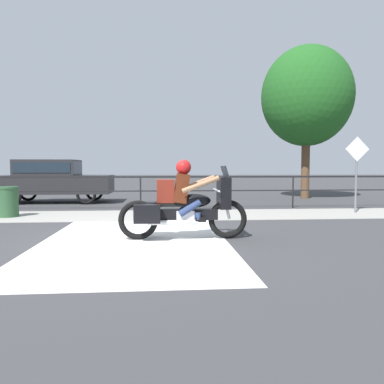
{
  "coord_description": "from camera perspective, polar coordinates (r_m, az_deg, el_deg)",
  "views": [
    {
      "loc": [
        0.71,
        -7.29,
        1.37
      ],
      "look_at": [
        1.39,
        1.21,
        0.81
      ],
      "focal_mm": 35.0,
      "sensor_mm": 36.0,
      "label": 1
    }
  ],
  "objects": [
    {
      "name": "ground_plane",
      "position": [
        7.45,
        -10.02,
        -6.88
      ],
      "size": [
        120.0,
        120.0,
        0.0
      ],
      "primitive_type": "plane",
      "color": "#38383A"
    },
    {
      "name": "sidewalk_band",
      "position": [
        10.8,
        -8.3,
        -3.52
      ],
      "size": [
        44.0,
        2.4,
        0.01
      ],
      "primitive_type": "cube",
      "color": "#99968E",
      "rests_on": "ground"
    },
    {
      "name": "crosswalk_band",
      "position": [
        7.24,
        -8.62,
        -7.15
      ],
      "size": [
        3.41,
        6.0,
        0.01
      ],
      "primitive_type": "cube",
      "color": "silver",
      "rests_on": "ground"
    },
    {
      "name": "fence_railing",
      "position": [
        12.29,
        -7.86,
        1.36
      ],
      "size": [
        36.0,
        0.05,
        1.09
      ],
      "color": "black",
      "rests_on": "ground"
    },
    {
      "name": "motorcycle",
      "position": [
        7.12,
        -1.4,
        -1.82
      ],
      "size": [
        2.46,
        0.76,
        1.52
      ],
      "rotation": [
        0.0,
        0.0,
        -0.02
      ],
      "color": "black",
      "rests_on": "ground"
    },
    {
      "name": "parked_car",
      "position": [
        15.45,
        -20.45,
        1.99
      ],
      "size": [
        4.29,
        1.79,
        1.66
      ],
      "rotation": [
        0.0,
        0.0,
        -0.05
      ],
      "color": "#232326",
      "rests_on": "ground"
    },
    {
      "name": "trash_bin",
      "position": [
        11.46,
        -26.22,
        -1.35
      ],
      "size": [
        0.56,
        0.56,
        0.84
      ],
      "color": "#284C2D",
      "rests_on": "ground"
    },
    {
      "name": "street_sign",
      "position": [
        12.25,
        23.8,
        3.8
      ],
      "size": [
        0.74,
        0.06,
        2.28
      ],
      "color": "slate",
      "rests_on": "ground"
    },
    {
      "name": "tree_behind_sign",
      "position": [
        17.52,
        17.09,
        13.72
      ],
      "size": [
        3.92,
        3.92,
        6.62
      ],
      "color": "brown",
      "rests_on": "ground"
    }
  ]
}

